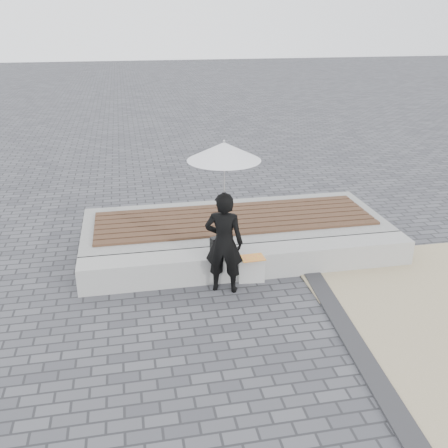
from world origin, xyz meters
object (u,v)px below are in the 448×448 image
(woman, at_px, (224,243))
(handbag, at_px, (221,244))
(seating_ledge, at_px, (251,262))
(parasol, at_px, (224,151))
(canvas_tote, at_px, (251,269))

(woman, height_order, handbag, woman)
(seating_ledge, distance_m, handbag, 0.55)
(parasol, bearing_deg, woman, 104.04)
(woman, bearing_deg, seating_ledge, -121.63)
(handbag, distance_m, canvas_tote, 0.57)
(woman, bearing_deg, handbag, -76.02)
(handbag, bearing_deg, woman, -114.71)
(seating_ledge, bearing_deg, canvas_tote, -104.17)
(parasol, height_order, handbag, parasol)
(seating_ledge, xyz_separation_m, parasol, (-0.49, -0.39, 1.79))
(woman, height_order, canvas_tote, woman)
(woman, xyz_separation_m, parasol, (0.00, -0.00, 1.27))
(seating_ledge, bearing_deg, parasol, -141.76)
(woman, xyz_separation_m, canvas_tote, (0.44, 0.17, -0.53))
(seating_ledge, height_order, canvas_tote, seating_ledge)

